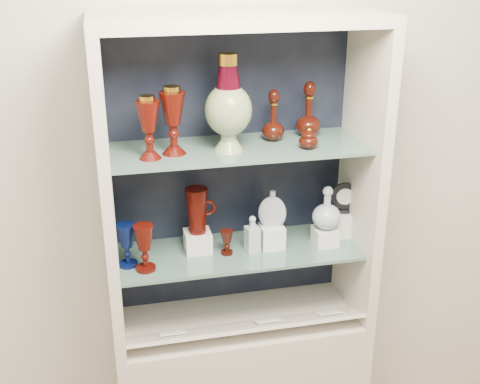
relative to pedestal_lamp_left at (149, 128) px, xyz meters
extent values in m
cube|color=beige|center=(0.32, 0.26, -0.18)|extent=(3.50, 0.02, 2.80)
cube|color=black|center=(0.32, 0.23, -0.25)|extent=(0.98, 0.02, 1.15)
cube|color=beige|center=(-0.16, 0.04, -0.25)|extent=(0.04, 0.40, 1.15)
cube|color=beige|center=(0.80, 0.04, -0.25)|extent=(0.04, 0.40, 1.15)
cube|color=beige|center=(0.32, 0.04, 0.34)|extent=(1.00, 0.40, 0.04)
cube|color=slate|center=(0.32, 0.06, -0.53)|extent=(0.92, 0.34, 0.01)
cube|color=slate|center=(0.32, 0.06, -0.11)|extent=(0.92, 0.34, 0.01)
cube|color=beige|center=(0.32, -0.07, -0.80)|extent=(0.92, 0.17, 0.09)
cube|color=white|center=(0.41, -0.07, -0.78)|extent=(0.10, 0.06, 0.03)
cube|color=white|center=(0.66, -0.07, -0.78)|extent=(0.10, 0.06, 0.03)
cube|color=white|center=(0.04, -0.07, -0.78)|extent=(0.10, 0.06, 0.03)
cube|color=silver|center=(0.17, 0.09, -0.49)|extent=(0.10, 0.10, 0.08)
cube|color=silver|center=(0.45, 0.06, -0.48)|extent=(0.09, 0.09, 0.09)
cube|color=silver|center=(0.67, 0.03, -0.49)|extent=(0.09, 0.09, 0.07)
cube|color=silver|center=(0.76, 0.09, -0.48)|extent=(0.08, 0.08, 0.10)
camera|label=1|loc=(-0.13, -1.97, 0.57)|focal=45.00mm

